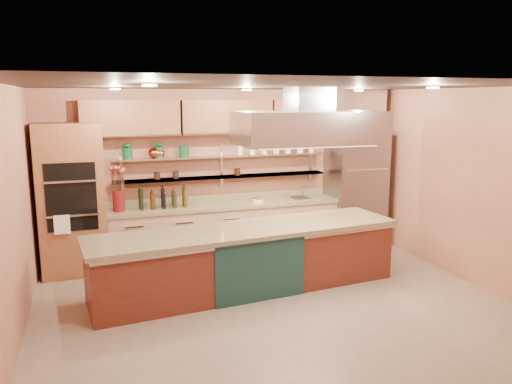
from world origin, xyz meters
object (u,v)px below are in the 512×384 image
object	(u,v)px
copper_kettle	(154,153)
green_canister	(184,151)
refrigerator	(355,189)
island	(247,259)
flower_vase	(119,201)
kitchen_scale	(257,199)

from	to	relation	value
copper_kettle	green_canister	xyz separation A→B (m)	(0.48, 0.00, 0.01)
refrigerator	island	bearing A→B (deg)	-150.06
refrigerator	flower_vase	distance (m)	4.13
island	kitchen_scale	xyz separation A→B (m)	(0.64, 1.46, 0.53)
refrigerator	copper_kettle	world-z (taller)	refrigerator
refrigerator	island	xyz separation A→B (m)	(-2.51, -1.45, -0.60)
kitchen_scale	green_canister	bearing A→B (deg)	-176.74
refrigerator	copper_kettle	xyz separation A→B (m)	(-3.53, 0.23, 0.75)
refrigerator	flower_vase	world-z (taller)	refrigerator
flower_vase	kitchen_scale	world-z (taller)	flower_vase
kitchen_scale	green_canister	distance (m)	1.46
island	kitchen_scale	size ratio (longest dim) A/B	25.78
flower_vase	green_canister	bearing A→B (deg)	11.57
green_canister	refrigerator	bearing A→B (deg)	-4.31
island	copper_kettle	distance (m)	2.38
green_canister	island	bearing A→B (deg)	-72.22
copper_kettle	refrigerator	bearing A→B (deg)	-3.73
copper_kettle	flower_vase	bearing A→B (deg)	-159.74
kitchen_scale	copper_kettle	distance (m)	1.86
refrigerator	flower_vase	bearing A→B (deg)	179.86
copper_kettle	island	bearing A→B (deg)	-58.78
island	copper_kettle	size ratio (longest dim) A/B	21.21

